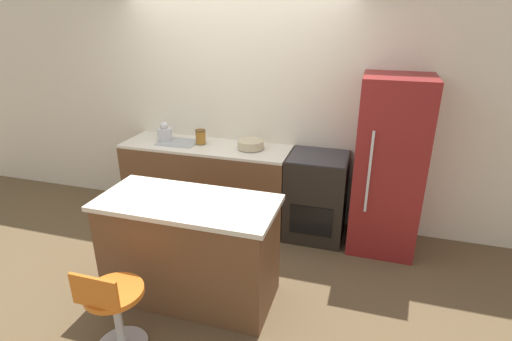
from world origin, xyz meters
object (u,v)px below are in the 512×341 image
at_px(refrigerator, 389,167).
at_px(stool_chair, 114,310).
at_px(mixing_bowl, 251,144).
at_px(oven_range, 316,196).
at_px(kettle, 165,133).

distance_m(refrigerator, stool_chair, 2.78).
bearing_deg(mixing_bowl, oven_range, -2.40).
bearing_deg(oven_range, kettle, 178.99).
bearing_deg(stool_chair, kettle, 108.19).
relative_size(oven_range, mixing_bowl, 3.25).
relative_size(stool_chair, mixing_bowl, 2.65).
xyz_separation_m(refrigerator, mixing_bowl, (-1.45, 0.05, 0.08)).
xyz_separation_m(stool_chair, mixing_bowl, (0.36, 2.09, 0.61)).
relative_size(oven_range, stool_chair, 1.23).
height_order(refrigerator, mixing_bowl, refrigerator).
xyz_separation_m(kettle, mixing_bowl, (1.05, 0.00, -0.04)).
bearing_deg(mixing_bowl, refrigerator, -1.83).
bearing_deg(kettle, stool_chair, -71.81).
xyz_separation_m(refrigerator, stool_chair, (-1.81, -2.05, -0.52)).
bearing_deg(oven_range, refrigerator, -1.21).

